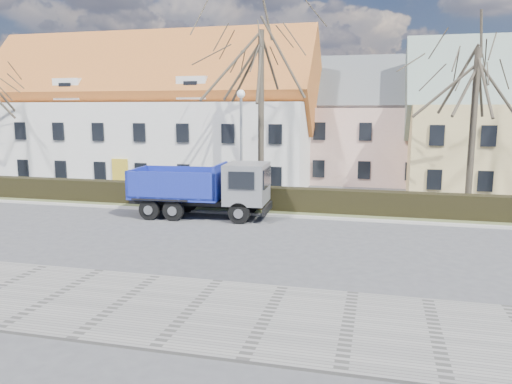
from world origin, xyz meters
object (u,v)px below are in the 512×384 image
(parked_car_a, at_px, (234,186))
(dump_truck, at_px, (196,189))
(cart_frame, at_px, (177,207))
(streetlight, at_px, (241,148))

(parked_car_a, bearing_deg, dump_truck, -156.07)
(cart_frame, distance_m, parked_car_a, 6.18)
(dump_truck, height_order, parked_car_a, dump_truck)
(dump_truck, xyz_separation_m, cart_frame, (-1.48, 0.92, -1.23))
(dump_truck, height_order, streetlight, streetlight)
(dump_truck, xyz_separation_m, streetlight, (1.54, 3.50, 1.93))
(streetlight, height_order, parked_car_a, streetlight)
(streetlight, height_order, cart_frame, streetlight)
(cart_frame, bearing_deg, dump_truck, -31.95)
(streetlight, bearing_deg, cart_frame, -139.63)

